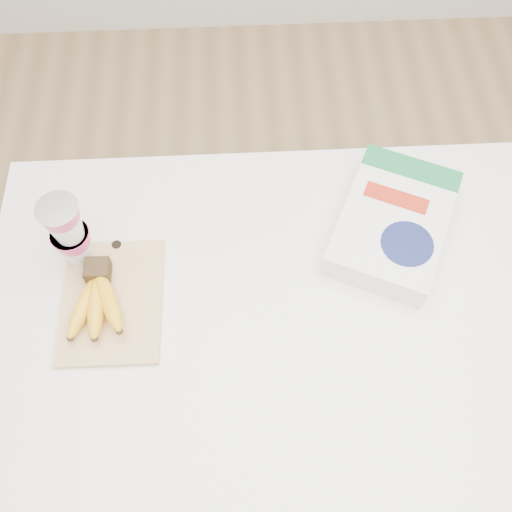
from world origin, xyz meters
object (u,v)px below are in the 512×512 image
(yogurt_stack, at_px, (69,232))
(cereal_box, at_px, (393,222))
(table, at_px, (284,384))
(cutting_board, at_px, (112,301))
(bananas, at_px, (96,299))

(yogurt_stack, xyz_separation_m, cereal_box, (0.64, 0.04, -0.08))
(table, height_order, cereal_box, cereal_box)
(cutting_board, relative_size, cereal_box, 0.73)
(yogurt_stack, bearing_deg, table, -18.83)
(cereal_box, bearing_deg, cutting_board, -141.43)
(yogurt_stack, bearing_deg, bananas, -68.13)
(bananas, bearing_deg, cereal_box, 13.73)
(cutting_board, xyz_separation_m, bananas, (-0.02, -0.01, 0.03))
(cutting_board, distance_m, cereal_box, 0.59)
(bananas, bearing_deg, cutting_board, 21.00)
(bananas, bearing_deg, yogurt_stack, 111.87)
(bananas, xyz_separation_m, cereal_box, (0.60, 0.15, -0.00))
(cereal_box, bearing_deg, bananas, -141.13)
(yogurt_stack, height_order, cereal_box, yogurt_stack)
(cutting_board, relative_size, bananas, 1.55)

